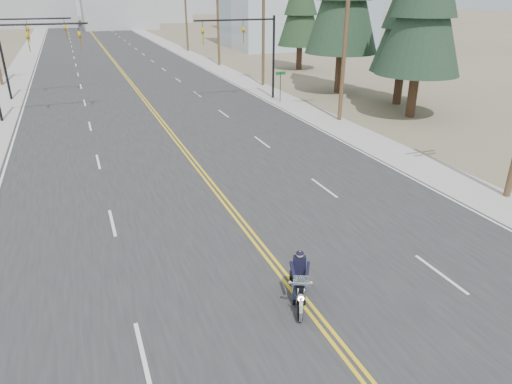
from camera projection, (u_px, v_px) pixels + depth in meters
name	position (u px, v px, depth m)	size (l,w,h in m)	color
road	(108.00, 54.00, 69.97)	(20.00, 200.00, 0.01)	#303033
sidewalk_left	(26.00, 58.00, 66.09)	(3.00, 200.00, 0.01)	#A5A5A0
sidewalk_right	(182.00, 51.00, 73.85)	(3.00, 200.00, 0.01)	#A5A5A0
traffic_mast_left	(18.00, 51.00, 32.61)	(7.10, 0.26, 7.00)	black
traffic_mast_right	(252.00, 42.00, 38.67)	(7.10, 0.26, 7.00)	black
traffic_mast_far	(21.00, 42.00, 39.34)	(6.10, 0.26, 7.00)	black
street_sign	(280.00, 82.00, 38.84)	(0.90, 0.06, 2.62)	black
utility_pole_b	(345.00, 36.00, 31.78)	(2.20, 0.30, 11.50)	brown
utility_pole_c	(263.00, 26.00, 44.64)	(2.20, 0.30, 11.00)	brown
utility_pole_d	(218.00, 16.00, 57.31)	(2.20, 0.30, 11.50)	brown
utility_pole_e	(186.00, 13.00, 71.88)	(2.20, 0.30, 11.00)	brown
haze_bldg_b	(117.00, 0.00, 116.66)	(18.00, 14.00, 14.00)	#ADB2B7
haze_bldg_e	(165.00, 2.00, 144.08)	(14.00, 14.00, 12.00)	#B7BCC6
motorcyclist	(299.00, 280.00, 13.76)	(0.91, 2.13, 1.67)	black
conifer_mid	(409.00, 4.00, 35.95)	(5.16, 5.16, 13.77)	#382619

